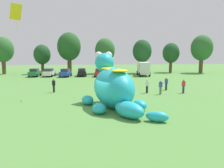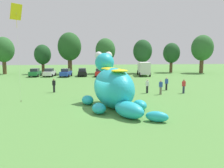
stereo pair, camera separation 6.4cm
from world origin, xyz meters
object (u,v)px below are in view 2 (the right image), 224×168
car_silver (114,72)px  spectator_wandering (161,87)px  spectator_near_inflatable (147,86)px  car_green (35,73)px  box_truck (144,68)px  tethered_flying_kite (16,14)px  giant_inflatable_creature (113,87)px  car_red (100,72)px  spectator_far_side (166,84)px  car_white (50,72)px  spectator_by_cars (184,86)px  spectator_mid_field (54,86)px  car_blue (66,73)px  car_black (82,72)px

car_silver → spectator_wandering: bearing=-82.7°
car_silver → spectator_near_inflatable: bearing=-86.0°
car_green → car_silver: 16.68m
box_truck → tethered_flying_kite: tethered_flying_kite is taller
giant_inflatable_creature → car_green: 31.65m
box_truck → giant_inflatable_creature: bearing=-109.6°
spectator_wandering → box_truck: bearing=80.5°
car_red → spectator_far_side: (7.70, -18.80, -0.01)m
giant_inflatable_creature → spectator_near_inflatable: 8.43m
car_white → spectator_by_cars: (19.53, -22.54, -0.01)m
giant_inflatable_creature → car_green: bearing=114.6°
spectator_by_cars → spectator_far_side: 2.82m
spectator_wandering → tethered_flying_kite: tethered_flying_kite is taller
car_white → car_silver: 13.70m
giant_inflatable_creature → spectator_mid_field: bearing=127.0°
spectator_wandering → spectator_by_cars: bearing=8.4°
car_blue → tethered_flying_kite: (-2.26, -24.44, 7.72)m
giant_inflatable_creature → tethered_flying_kite: size_ratio=0.98×
car_silver → spectator_mid_field: size_ratio=2.43×
car_red → spectator_by_cars: 23.13m
spectator_by_cars → tethered_flying_kite: tethered_flying_kite is taller
car_black → spectator_wandering: size_ratio=2.40×
spectator_by_cars → giant_inflatable_creature: bearing=-146.9°
box_truck → spectator_mid_field: box_truck is taller
car_white → car_silver: (13.67, -0.84, 0.00)m
car_black → spectator_far_side: (11.41, -19.94, -0.01)m
car_black → box_truck: (13.39, -0.24, 0.74)m
giant_inflatable_creature → car_blue: size_ratio=2.14×
giant_inflatable_creature → tethered_flying_kite: (-8.95, 3.21, 6.75)m
box_truck → spectator_wandering: box_truck is taller
spectator_near_inflatable → spectator_by_cars: bearing=-8.4°
car_green → car_red: size_ratio=0.97×
car_green → spectator_by_cars: bearing=-45.2°
spectator_far_side → spectator_mid_field: bearing=-179.8°
spectator_far_side → car_red: bearing=112.3°
box_truck → car_red: bearing=-174.7°
giant_inflatable_creature → car_green: size_ratio=2.22×
spectator_mid_field → tethered_flying_kite: 9.73m
car_white → car_blue: (3.50, -0.99, 0.00)m
car_black → car_red: same height
car_white → car_silver: same height
car_green → spectator_near_inflatable: size_ratio=2.44×
tethered_flying_kite → car_white: bearing=92.8°
car_blue → spectator_by_cars: 26.87m
car_green → spectator_by_cars: car_green is taller
car_white → spectator_wandering: bearing=-54.3°
spectator_by_cars → spectator_wandering: same height
car_blue → box_truck: 16.81m
giant_inflatable_creature → spectator_wandering: size_ratio=5.41×
car_red → car_blue: bearing=178.2°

